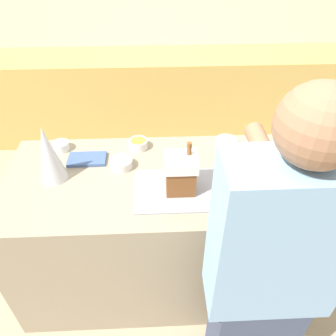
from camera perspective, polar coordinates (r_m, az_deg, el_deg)
The scene contains 16 objects.
ground_plane at distance 2.48m, azimuth -1.45°, elevation -17.73°, with size 12.00×12.00×0.00m, color tan.
wall_back at distance 3.65m, azimuth -2.82°, elevation 26.74°, with size 8.00×0.05×2.60m.
back_cabinet_block at distance 3.62m, azimuth -2.35°, elevation 12.33°, with size 6.00×0.60×0.90m.
kitchen_island at distance 2.11m, azimuth -1.65°, elevation -10.95°, with size 1.69×0.78×0.91m.
baking_tray at distance 1.71m, azimuth 2.18°, elevation -3.78°, with size 0.48×0.33×0.01m.
gingerbread_house at distance 1.63m, azimuth 2.29°, elevation -0.83°, with size 0.16×0.14×0.27m.
decorative_tree at distance 1.79m, azimuth -20.04°, elevation 2.30°, with size 0.15×0.15×0.32m.
candy_bowl_near_tray_right at distance 2.09m, azimuth 15.41°, elevation 4.56°, with size 0.12×0.12×0.05m.
candy_bowl_beside_tree at distance 1.86m, azimuth 13.31°, elevation -0.02°, with size 0.11×0.11×0.04m.
candy_bowl_behind_tray at distance 1.86m, azimuth -8.08°, elevation 0.87°, with size 0.13×0.13×0.05m.
candy_bowl_front_corner at distance 2.08m, azimuth -18.09°, elevation 3.71°, with size 0.10×0.10×0.05m.
candy_bowl_far_left at distance 1.95m, azimuth 17.40°, elevation 1.12°, with size 0.13×0.13×0.04m.
candy_bowl_near_tray_left at distance 1.99m, azimuth -5.15°, elevation 4.23°, with size 0.11×0.11×0.05m.
candy_bowl_far_right at distance 2.05m, azimuth 10.21°, elevation 4.49°, with size 0.13×0.13×0.04m.
cookbook at distance 1.95m, azimuth -13.84°, elevation 1.50°, with size 0.22×0.13×0.02m.
person at distance 1.42m, azimuth 16.51°, elevation -19.03°, with size 0.46×0.58×1.75m.
Camera 1 is at (-0.00, -1.36, 2.07)m, focal length 35.00 mm.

